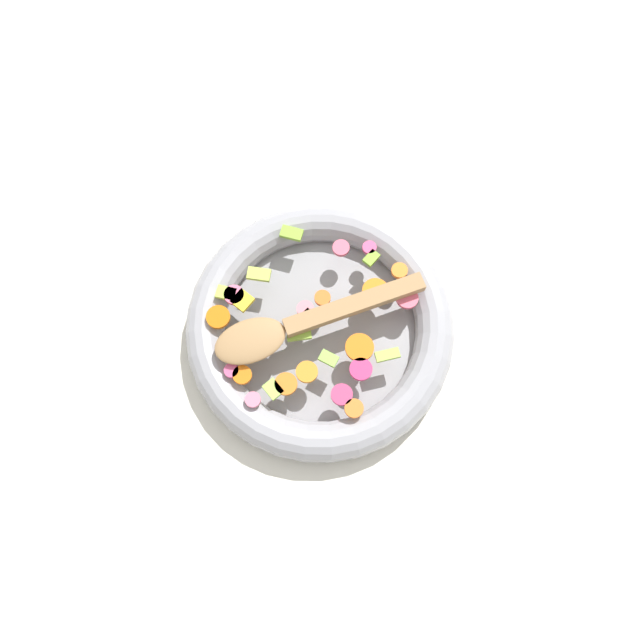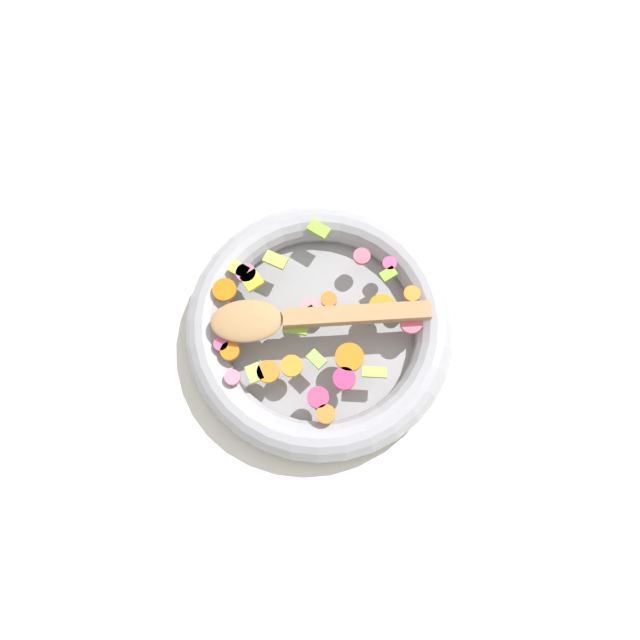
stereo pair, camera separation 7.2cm
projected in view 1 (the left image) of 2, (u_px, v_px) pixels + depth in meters
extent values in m
plane|color=silver|center=(320.00, 332.00, 0.83)|extent=(4.00, 4.00, 0.00)
cylinder|color=gray|center=(320.00, 331.00, 0.83)|extent=(0.30, 0.30, 0.01)
torus|color=#9E9EA5|center=(320.00, 326.00, 0.81)|extent=(0.35, 0.35, 0.05)
cylinder|color=orange|center=(286.00, 384.00, 0.75)|extent=(0.04, 0.04, 0.01)
cylinder|color=orange|center=(359.00, 348.00, 0.77)|extent=(0.05, 0.05, 0.01)
cylinder|color=orange|center=(324.00, 298.00, 0.79)|extent=(0.02, 0.02, 0.01)
cylinder|color=orange|center=(354.00, 408.00, 0.75)|extent=(0.03, 0.03, 0.01)
cylinder|color=orange|center=(307.00, 372.00, 0.76)|extent=(0.03, 0.03, 0.01)
cylinder|color=orange|center=(375.00, 291.00, 0.79)|extent=(0.05, 0.05, 0.01)
cylinder|color=orange|center=(218.00, 317.00, 0.78)|extent=(0.04, 0.04, 0.01)
cylinder|color=orange|center=(249.00, 345.00, 0.77)|extent=(0.02, 0.02, 0.01)
cylinder|color=orange|center=(242.00, 375.00, 0.76)|extent=(0.03, 0.03, 0.01)
cylinder|color=orange|center=(399.00, 271.00, 0.80)|extent=(0.02, 0.02, 0.01)
cube|color=#93CD4F|center=(329.00, 358.00, 0.76)|extent=(0.03, 0.02, 0.01)
cube|color=#89B139|center=(299.00, 336.00, 0.77)|extent=(0.03, 0.02, 0.01)
cube|color=#88B938|center=(292.00, 233.00, 0.82)|extent=(0.03, 0.02, 0.01)
cube|color=#B7CF50|center=(259.00, 274.00, 0.80)|extent=(0.03, 0.02, 0.01)
cube|color=#B2D64D|center=(226.00, 293.00, 0.79)|extent=(0.03, 0.02, 0.01)
cube|color=#ABC757|center=(304.00, 321.00, 0.78)|extent=(0.02, 0.03, 0.01)
cube|color=#88BD37|center=(371.00, 258.00, 0.81)|extent=(0.02, 0.02, 0.01)
cube|color=#A5CA50|center=(387.00, 355.00, 0.77)|extent=(0.03, 0.02, 0.01)
cube|color=#A6D754|center=(273.00, 389.00, 0.75)|extent=(0.03, 0.03, 0.01)
cylinder|color=#DC556E|center=(407.00, 298.00, 0.79)|extent=(0.04, 0.04, 0.01)
cylinder|color=#CD3169|center=(361.00, 369.00, 0.76)|extent=(0.04, 0.04, 0.01)
cylinder|color=#DB5670|center=(341.00, 248.00, 0.81)|extent=(0.03, 0.03, 0.01)
cylinder|color=pink|center=(253.00, 400.00, 0.75)|extent=(0.03, 0.03, 0.01)
cylinder|color=pink|center=(234.00, 295.00, 0.79)|extent=(0.03, 0.03, 0.01)
cylinder|color=#D15081|center=(231.00, 371.00, 0.76)|extent=(0.02, 0.02, 0.01)
cylinder|color=#C53968|center=(342.00, 395.00, 0.75)|extent=(0.03, 0.03, 0.01)
cylinder|color=#E14478|center=(369.00, 248.00, 0.81)|extent=(0.03, 0.03, 0.01)
cylinder|color=pink|center=(305.00, 309.00, 0.79)|extent=(0.03, 0.03, 0.01)
cube|color=yellow|center=(242.00, 301.00, 0.79)|extent=(0.03, 0.03, 0.01)
cube|color=#A87F51|center=(355.00, 305.00, 0.78)|extent=(0.17, 0.10, 0.01)
ellipsoid|color=#A87F51|center=(250.00, 341.00, 0.76)|extent=(0.11, 0.09, 0.01)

